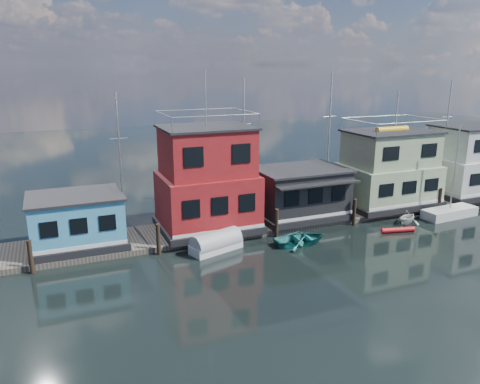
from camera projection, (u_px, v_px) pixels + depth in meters
name	position (u px, v px, depth m)	size (l,w,h in m)	color
ground	(402.00, 277.00, 28.70)	(160.00, 160.00, 0.00)	black
dock	(304.00, 217.00, 39.36)	(48.00, 5.00, 0.40)	#595147
houseboat_blue	(77.00, 221.00, 32.24)	(6.40, 4.90, 3.66)	black
houseboat_red	(207.00, 181.00, 35.22)	(7.40, 5.90, 11.86)	black
houseboat_dark	(300.00, 192.00, 38.58)	(7.40, 6.10, 4.06)	black
houseboat_green	(389.00, 170.00, 41.59)	(8.40, 5.90, 7.03)	black
houseboat_white	(472.00, 162.00, 45.26)	(8.40, 5.90, 6.66)	black
pilings	(319.00, 217.00, 36.50)	(42.28, 0.28, 2.20)	#2D2116
background_masts	(318.00, 140.00, 45.05)	(36.40, 0.16, 12.00)	silver
day_sailer	(449.00, 212.00, 39.92)	(5.16, 2.01, 7.99)	silver
dinghy_white	(407.00, 217.00, 38.26)	(1.90, 2.20, 1.16)	silver
red_kayak	(398.00, 230.00, 36.32)	(0.39, 0.39, 2.69)	red
dinghy_teal	(301.00, 239.00, 33.89)	(2.81, 3.94, 0.82)	#217B78
tarp_runabout	(216.00, 243.00, 32.63)	(4.01, 2.52, 1.52)	silver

